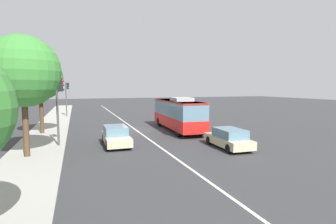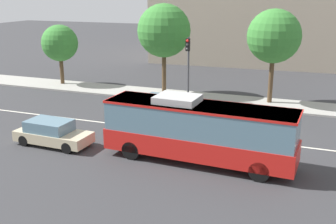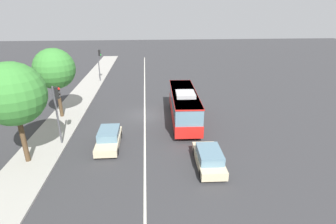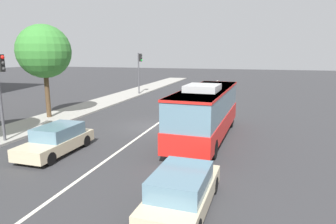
{
  "view_description": "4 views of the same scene",
  "coord_description": "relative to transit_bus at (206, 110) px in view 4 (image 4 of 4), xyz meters",
  "views": [
    {
      "loc": [
        -27.03,
        5.85,
        4.5
      ],
      "look_at": [
        -2.28,
        -2.84,
        2.0
      ],
      "focal_mm": 28.12,
      "sensor_mm": 36.0,
      "label": 1
    },
    {
      "loc": [
        3.78,
        -23.49,
        8.68
      ],
      "look_at": [
        -4.13,
        -2.43,
        2.02
      ],
      "focal_mm": 44.1,
      "sensor_mm": 36.0,
      "label": 2
    },
    {
      "loc": [
        -26.35,
        -0.33,
        10.77
      ],
      "look_at": [
        -3.82,
        -2.27,
        1.82
      ],
      "focal_mm": 27.33,
      "sensor_mm": 36.0,
      "label": 3
    },
    {
      "loc": [
        -19.26,
        -6.82,
        5.2
      ],
      "look_at": [
        -3.76,
        -2.24,
        1.95
      ],
      "focal_mm": 31.38,
      "sensor_mm": 36.0,
      "label": 4
    }
  ],
  "objects": [
    {
      "name": "sidewalk_kerb",
      "position": [
        1.82,
        12.59,
        -1.74
      ],
      "size": [
        80.0,
        3.6,
        0.14
      ],
      "primitive_type": "cube",
      "color": "#9E9B93",
      "rests_on": "ground_plane"
    },
    {
      "name": "ground_plane",
      "position": [
        1.82,
        4.09,
        -1.81
      ],
      "size": [
        160.0,
        160.0,
        0.0
      ],
      "primitive_type": "plane",
      "color": "#333335"
    },
    {
      "name": "transit_bus",
      "position": [
        0.0,
        0.0,
        0.0
      ],
      "size": [
        10.1,
        2.95,
        3.46
      ],
      "rotation": [
        0.0,
        0.0,
        -0.04
      ],
      "color": "red",
      "rests_on": "ground_plane"
    },
    {
      "name": "street_tree_kerbside_right",
      "position": [
        2.03,
        13.03,
        3.49
      ],
      "size": [
        4.11,
        4.11,
        7.39
      ],
      "color": "#4C3823",
      "rests_on": "ground_plane"
    },
    {
      "name": "traffic_light_mid_block",
      "position": [
        -4.18,
        11.1,
        1.75
      ],
      "size": [
        0.35,
        0.62,
        5.2
      ],
      "rotation": [
        0.0,
        0.0,
        -1.47
      ],
      "color": "#47474C",
      "rests_on": "ground_plane"
    },
    {
      "name": "lane_centre_line",
      "position": [
        1.82,
        4.09,
        -1.8
      ],
      "size": [
        76.0,
        0.16,
        0.01
      ],
      "primitive_type": "cube",
      "color": "silver",
      "rests_on": "ground_plane"
    },
    {
      "name": "traffic_light_near_corner",
      "position": [
        17.0,
        11.15,
        1.75
      ],
      "size": [
        0.34,
        0.62,
        5.2
      ],
      "rotation": [
        0.0,
        0.0,
        -1.66
      ],
      "color": "#47474C",
      "rests_on": "ground_plane"
    },
    {
      "name": "sedan_beige_ahead",
      "position": [
        -4.87,
        7.09,
        -1.09
      ],
      "size": [
        4.52,
        1.86,
        1.46
      ],
      "rotation": [
        0.0,
        0.0,
        3.13
      ],
      "color": "#C6B793",
      "rests_on": "ground_plane"
    },
    {
      "name": "sedan_beige",
      "position": [
        -8.64,
        -0.62,
        -1.09
      ],
      "size": [
        4.56,
        1.95,
        1.46
      ],
      "rotation": [
        0.0,
        0.0,
        -0.03
      ],
      "color": "#C6B793",
      "rests_on": "ground_plane"
    }
  ]
}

